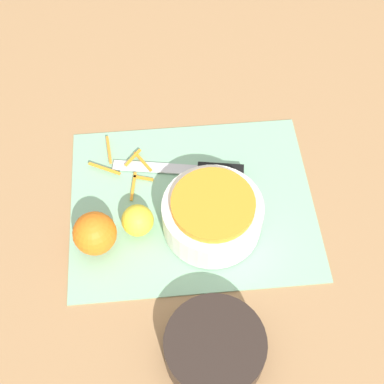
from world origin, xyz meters
name	(u,v)px	position (x,y,z in m)	size (l,w,h in m)	color
ground_plane	(192,203)	(0.00, 0.00, 0.00)	(4.00, 4.00, 0.00)	#9E754C
cutting_board	(192,202)	(0.00, 0.00, 0.00)	(0.44, 0.36, 0.01)	#84B793
bowl_speckled	(212,214)	(-0.03, 0.05, 0.04)	(0.17, 0.17, 0.08)	silver
bowl_dark	(215,348)	(-0.01, 0.28, 0.03)	(0.15, 0.15, 0.06)	black
knife	(202,169)	(-0.03, -0.07, 0.01)	(0.25, 0.06, 0.02)	black
orange_left	(95,233)	(0.17, 0.07, 0.04)	(0.07, 0.07, 0.07)	orange
lemon	(138,220)	(0.10, 0.05, 0.03)	(0.06, 0.06, 0.06)	yellow
peel_pile	(125,166)	(0.12, -0.09, 0.01)	(0.12, 0.15, 0.01)	orange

